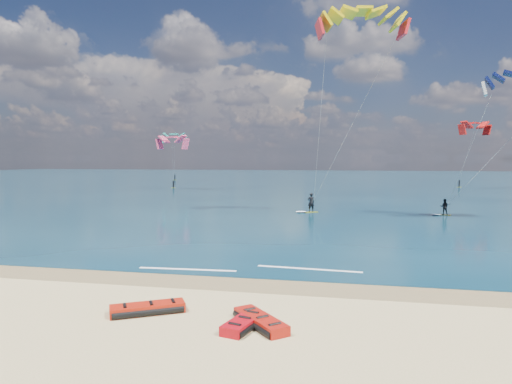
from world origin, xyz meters
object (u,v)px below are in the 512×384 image
kitesurfer_far (483,139)px  packed_kite_right (243,328)px  kitesurfer_main (336,107)px  packed_kite_mid (261,326)px  packed_kite_left (148,313)px

kitesurfer_far → packed_kite_right: bearing=-95.2°
packed_kite_right → kitesurfer_main: 32.57m
packed_kite_mid → kitesurfer_far: (15.09, 31.05, 7.46)m
packed_kite_left → kitesurfer_main: kitesurfer_main is taller
kitesurfer_main → packed_kite_mid: bearing=-123.4°
packed_kite_left → kitesurfer_main: size_ratio=0.14×
packed_kite_left → kitesurfer_far: (19.37, 30.64, 7.46)m
packed_kite_left → packed_kite_right: 3.85m
packed_kite_left → kitesurfer_far: kitesurfer_far is taller
packed_kite_right → kitesurfer_main: (2.11, 30.71, 10.66)m
packed_kite_left → kitesurfer_far: size_ratio=0.20×
packed_kite_right → kitesurfer_far: size_ratio=0.15×
packed_kite_right → kitesurfer_main: size_ratio=0.11×
packed_kite_left → kitesurfer_far: bearing=27.5°
kitesurfer_main → kitesurfer_far: size_ratio=1.42×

